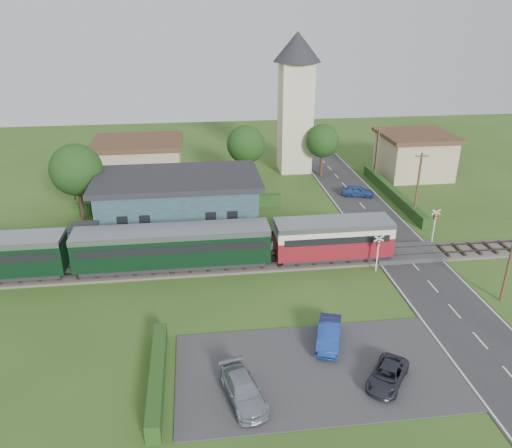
{
  "coord_description": "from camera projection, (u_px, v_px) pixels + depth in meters",
  "views": [
    {
      "loc": [
        -8.18,
        -35.56,
        20.44
      ],
      "look_at": [
        -3.17,
        4.0,
        2.9
      ],
      "focal_mm": 35.0,
      "sensor_mm": 36.0,
      "label": 1
    }
  ],
  "objects": [
    {
      "name": "pedestrian_far",
      "position": [
        86.0,
        247.0,
        43.13
      ],
      "size": [
        0.76,
        0.89,
        1.58
      ],
      "primitive_type": "imported",
      "rotation": [
        0.0,
        0.0,
        1.81
      ],
      "color": "gray",
      "rests_on": "platform"
    },
    {
      "name": "equipment_hut",
      "position": [
        86.0,
        239.0,
        43.41
      ],
      "size": [
        2.3,
        2.3,
        2.55
      ],
      "color": "beige",
      "rests_on": "platform"
    },
    {
      "name": "hedge_station",
      "position": [
        180.0,
        204.0,
        54.13
      ],
      "size": [
        22.0,
        0.8,
        1.3
      ],
      "primitive_type": "cube",
      "color": "#193814",
      "rests_on": "ground"
    },
    {
      "name": "car_park_blue",
      "position": [
        329.0,
        334.0,
        32.52
      ],
      "size": [
        2.65,
        4.33,
        1.35
      ],
      "primitive_type": "imported",
      "rotation": [
        0.0,
        0.0,
        -0.32
      ],
      "color": "navy",
      "rests_on": "car_park"
    },
    {
      "name": "streetlamp_east",
      "position": [
        377.0,
        147.0,
        66.6
      ],
      "size": [
        0.3,
        0.3,
        5.15
      ],
      "color": "#3F3F47",
      "rests_on": "ground"
    },
    {
      "name": "house_east",
      "position": [
        414.0,
        154.0,
        64.44
      ],
      "size": [
        8.8,
        8.8,
        5.5
      ],
      "color": "tan",
      "rests_on": "ground"
    },
    {
      "name": "tree_c",
      "position": [
        322.0,
        141.0,
        63.22
      ],
      "size": [
        4.2,
        4.2,
        6.78
      ],
      "color": "#332316",
      "rests_on": "ground"
    },
    {
      "name": "car_park_silver",
      "position": [
        243.0,
        390.0,
        27.84
      ],
      "size": [
        2.8,
        4.72,
        1.28
      ],
      "primitive_type": "imported",
      "rotation": [
        0.0,
        0.0,
        0.24
      ],
      "color": "gray",
      "rests_on": "car_park"
    },
    {
      "name": "streetlamp_west",
      "position": [
        72.0,
        174.0,
        55.87
      ],
      "size": [
        0.3,
        0.3,
        5.15
      ],
      "color": "#3F3F47",
      "rests_on": "ground"
    },
    {
      "name": "utility_pole_b",
      "position": [
        510.0,
        258.0,
        36.19
      ],
      "size": [
        1.4,
        0.22,
        7.0
      ],
      "color": "#473321",
      "rests_on": "ground"
    },
    {
      "name": "utility_pole_c",
      "position": [
        418.0,
        185.0,
        50.72
      ],
      "size": [
        1.4,
        0.22,
        7.0
      ],
      "color": "#473321",
      "rests_on": "ground"
    },
    {
      "name": "car_park",
      "position": [
        316.0,
        370.0,
        30.38
      ],
      "size": [
        17.0,
        9.0,
        0.08
      ],
      "primitive_type": "cube",
      "color": "#333335",
      "rests_on": "ground"
    },
    {
      "name": "ground",
      "position": [
        300.0,
        273.0,
        41.46
      ],
      "size": [
        120.0,
        120.0,
        0.0
      ],
      "primitive_type": "plane",
      "color": "#2D4C19"
    },
    {
      "name": "hedge_roadside",
      "position": [
        392.0,
        193.0,
        57.39
      ],
      "size": [
        0.8,
        18.0,
        1.2
      ],
      "primitive_type": "cube",
      "color": "#193814",
      "rests_on": "ground"
    },
    {
      "name": "car_on_road",
      "position": [
        358.0,
        191.0,
        57.86
      ],
      "size": [
        3.96,
        2.54,
        1.25
      ],
      "primitive_type": "imported",
      "rotation": [
        0.0,
        0.0,
        1.26
      ],
      "color": "#294792",
      "rests_on": "road"
    },
    {
      "name": "pedestrian_near",
      "position": [
        272.0,
        238.0,
        44.84
      ],
      "size": [
        0.57,
        0.4,
        1.49
      ],
      "primitive_type": "imported",
      "rotation": [
        0.0,
        0.0,
        3.06
      ],
      "color": "gray",
      "rests_on": "platform"
    },
    {
      "name": "station_building",
      "position": [
        179.0,
        201.0,
        49.21
      ],
      "size": [
        16.0,
        9.0,
        5.3
      ],
      "color": "#233F4A",
      "rests_on": "ground"
    },
    {
      "name": "road",
      "position": [
        415.0,
        266.0,
        42.6
      ],
      "size": [
        6.0,
        70.0,
        0.05
      ],
      "primitive_type": "cube",
      "color": "#28282B",
      "rests_on": "ground"
    },
    {
      "name": "tree_b",
      "position": [
        246.0,
        145.0,
        60.1
      ],
      "size": [
        4.6,
        4.6,
        7.34
      ],
      "color": "#332316",
      "rests_on": "ground"
    },
    {
      "name": "crossing_deck",
      "position": [
        406.0,
        253.0,
        44.34
      ],
      "size": [
        6.2,
        3.4,
        0.45
      ],
      "primitive_type": "cube",
      "color": "#333335",
      "rests_on": "ground"
    },
    {
      "name": "railway_track",
      "position": [
        295.0,
        261.0,
        43.23
      ],
      "size": [
        76.0,
        3.2,
        0.49
      ],
      "color": "#4C443D",
      "rests_on": "ground"
    },
    {
      "name": "train",
      "position": [
        134.0,
        248.0,
        40.85
      ],
      "size": [
        43.2,
        2.9,
        3.4
      ],
      "color": "#232328",
      "rests_on": "ground"
    },
    {
      "name": "platform",
      "position": [
        179.0,
        250.0,
        44.94
      ],
      "size": [
        30.0,
        3.0,
        0.45
      ],
      "primitive_type": "cube",
      "color": "gray",
      "rests_on": "ground"
    },
    {
      "name": "house_west",
      "position": [
        139.0,
        162.0,
        61.32
      ],
      "size": [
        10.8,
        8.8,
        5.5
      ],
      "color": "tan",
      "rests_on": "ground"
    },
    {
      "name": "car_park_dark",
      "position": [
        387.0,
        375.0,
        29.13
      ],
      "size": [
        3.69,
        4.08,
        1.05
      ],
      "primitive_type": "imported",
      "rotation": [
        0.0,
        0.0,
        -0.65
      ],
      "color": "#262833",
      "rests_on": "car_park"
    },
    {
      "name": "crossing_signal_far",
      "position": [
        435.0,
        221.0,
        46.16
      ],
      "size": [
        0.84,
        0.28,
        3.28
      ],
      "color": "silver",
      "rests_on": "ground"
    },
    {
      "name": "utility_pole_d",
      "position": [
        377.0,
        154.0,
        61.62
      ],
      "size": [
        1.4,
        0.22,
        7.0
      ],
      "color": "#473321",
      "rests_on": "ground"
    },
    {
      "name": "crossing_signal_near",
      "position": [
        378.0,
        248.0,
        40.97
      ],
      "size": [
        0.84,
        0.28,
        3.28
      ],
      "color": "silver",
      "rests_on": "ground"
    },
    {
      "name": "church_tower",
      "position": [
        296.0,
        93.0,
        63.35
      ],
      "size": [
        6.0,
        6.0,
        17.6
      ],
      "color": "beige",
      "rests_on": "ground"
    },
    {
      "name": "tree_a",
      "position": [
        76.0,
        170.0,
        49.71
      ],
      "size": [
        5.2,
        5.2,
        8.0
      ],
      "color": "#332316",
      "rests_on": "ground"
    },
    {
      "name": "hedge_carpark",
      "position": [
        157.0,
        376.0,
        29.06
      ],
      "size": [
        0.8,
        9.0,
        1.2
      ],
      "primitive_type": "cube",
      "color": "#193814",
      "rests_on": "ground"
    }
  ]
}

